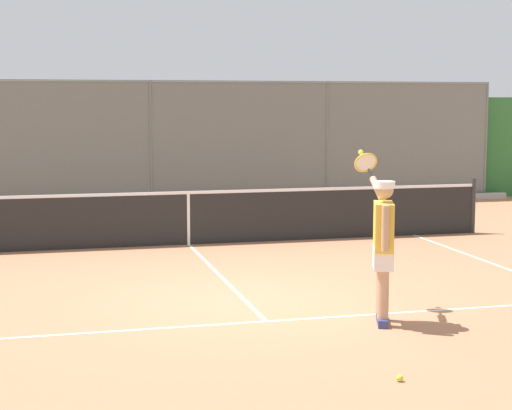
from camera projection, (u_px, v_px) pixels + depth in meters
The scene contains 6 objects.
ground_plane at pixel (245, 300), 10.87m from camera, with size 60.00×60.00×0.00m, color #B27551.
court_line_markings at pixel (274, 329), 9.48m from camera, with size 8.79×9.99×0.01m.
fence_backdrop at pixel (148, 152), 20.69m from camera, with size 20.64×1.37×3.05m.
tennis_net at pixel (188, 217), 15.04m from camera, with size 11.29×0.09×1.07m.
tennis_player at pixel (383, 240), 9.65m from camera, with size 0.43×1.39×1.95m.
tennis_ball_near_net at pixel (400, 378), 7.72m from camera, with size 0.07×0.07×0.07m, color #C1D138.
Camera 1 is at (2.44, 10.35, 2.55)m, focal length 59.19 mm.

